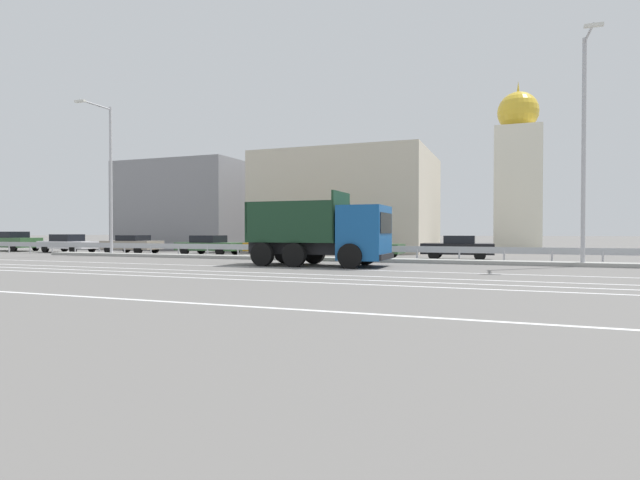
{
  "coord_description": "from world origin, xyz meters",
  "views": [
    {
      "loc": [
        9.69,
        -21.68,
        1.54
      ],
      "look_at": [
        1.06,
        1.05,
        1.12
      ],
      "focal_mm": 28.0,
      "sensor_mm": 36.0,
      "label": 1
    }
  ],
  "objects": [
    {
      "name": "background_building_0",
      "position": [
        -17.5,
        17.34,
        3.84
      ],
      "size": [
        11.13,
        9.59,
        7.68
      ],
      "primitive_type": "cube",
      "color": "gray",
      "rests_on": "ground_plane"
    },
    {
      "name": "median_guardrail",
      "position": [
        0.0,
        4.07,
        0.57
      ],
      "size": [
        65.91,
        0.09,
        0.78
      ],
      "color": "#9EA0A5",
      "rests_on": "ground_plane"
    },
    {
      "name": "parked_car_2",
      "position": [
        -14.95,
        6.21,
        0.67
      ],
      "size": [
        4.01,
        2.18,
        1.27
      ],
      "rotation": [
        0.0,
        0.0,
        1.62
      ],
      "color": "gray",
      "rests_on": "ground_plane"
    },
    {
      "name": "lane_strip_3",
      "position": [
        1.63,
        -7.76,
        0.0
      ],
      "size": [
        65.91,
        0.16,
        0.01
      ],
      "primitive_type": "cube",
      "color": "silver",
      "rests_on": "ground_plane"
    },
    {
      "name": "median_island",
      "position": [
        0.0,
        2.9,
        0.09
      ],
      "size": [
        36.25,
        1.1,
        0.18
      ],
      "primitive_type": "cube",
      "color": "gray",
      "rests_on": "ground_plane"
    },
    {
      "name": "street_lamp_1",
      "position": [
        12.72,
        2.6,
        5.46
      ],
      "size": [
        0.71,
        2.2,
        9.94
      ],
      "color": "#ADADB2",
      "rests_on": "ground_plane"
    },
    {
      "name": "dump_truck",
      "position": [
        2.52,
        -0.79,
        1.31
      ],
      "size": [
        6.38,
        2.74,
        3.28
      ],
      "rotation": [
        0.0,
        0.0,
        -1.57
      ],
      "color": "#144C8C",
      "rests_on": "ground_plane"
    },
    {
      "name": "lane_strip_1",
      "position": [
        1.63,
        -5.18,
        0.0
      ],
      "size": [
        65.91,
        0.16,
        0.01
      ],
      "primitive_type": "cube",
      "color": "silver",
      "rests_on": "ground_plane"
    },
    {
      "name": "church_tower",
      "position": [
        10.32,
        22.28,
        6.32
      ],
      "size": [
        3.6,
        3.6,
        13.8
      ],
      "color": "silver",
      "rests_on": "ground_plane"
    },
    {
      "name": "parked_car_3",
      "position": [
        -8.69,
        6.32,
        0.66
      ],
      "size": [
        4.49,
        2.11,
        1.28
      ],
      "rotation": [
        0.0,
        0.0,
        -1.61
      ],
      "color": "#335B33",
      "rests_on": "ground_plane"
    },
    {
      "name": "street_lamp_0",
      "position": [
        -13.64,
        2.68,
        5.19
      ],
      "size": [
        0.71,
        2.62,
        9.31
      ],
      "color": "#ADADB2",
      "rests_on": "ground_plane"
    },
    {
      "name": "parked_car_1",
      "position": [
        -20.42,
        5.79,
        0.68
      ],
      "size": [
        4.74,
        2.02,
        1.33
      ],
      "rotation": [
        0.0,
        0.0,
        -1.64
      ],
      "color": "silver",
      "rests_on": "ground_plane"
    },
    {
      "name": "ground_plane",
      "position": [
        0.0,
        0.0,
        0.0
      ],
      "size": [
        320.0,
        320.0,
        0.0
      ],
      "primitive_type": "plane",
      "color": "#605E5B"
    },
    {
      "name": "parked_car_5",
      "position": [
        2.13,
        5.99,
        0.68
      ],
      "size": [
        4.09,
        1.96,
        1.33
      ],
      "rotation": [
        0.0,
        0.0,
        1.52
      ],
      "color": "#335B33",
      "rests_on": "ground_plane"
    },
    {
      "name": "parked_car_4",
      "position": [
        -3.47,
        6.52,
        0.71
      ],
      "size": [
        5.01,
        2.21,
        1.43
      ],
      "rotation": [
        0.0,
        0.0,
        -1.65
      ],
      "color": "#B27A14",
      "rests_on": "ground_plane"
    },
    {
      "name": "median_road_sign",
      "position": [
        -0.62,
        2.9,
        1.08
      ],
      "size": [
        0.68,
        0.16,
        2.09
      ],
      "color": "white",
      "rests_on": "ground_plane"
    },
    {
      "name": "parked_car_0",
      "position": [
        -26.73,
        6.32,
        0.77
      ],
      "size": [
        4.45,
        2.18,
        1.52
      ],
      "rotation": [
        0.0,
        0.0,
        -1.63
      ],
      "color": "#335B33",
      "rests_on": "ground_plane"
    },
    {
      "name": "parked_car_6",
      "position": [
        7.09,
        6.4,
        0.68
      ],
      "size": [
        3.88,
        2.0,
        1.31
      ],
      "rotation": [
        0.0,
        0.0,
        1.61
      ],
      "color": "black",
      "rests_on": "ground_plane"
    },
    {
      "name": "background_building_1",
      "position": [
        -2.22,
        16.42,
        3.77
      ],
      "size": [
        12.81,
        10.96,
        7.54
      ],
      "primitive_type": "cube",
      "color": "beige",
      "rests_on": "ground_plane"
    },
    {
      "name": "lane_strip_4",
      "position": [
        1.63,
        -12.7,
        0.0
      ],
      "size": [
        65.91,
        0.16,
        0.01
      ],
      "primitive_type": "cube",
      "color": "silver",
      "rests_on": "ground_plane"
    },
    {
      "name": "lane_strip_0",
      "position": [
        1.63,
        -2.6,
        0.0
      ],
      "size": [
        65.91,
        0.16,
        0.01
      ],
      "primitive_type": "cube",
      "color": "silver",
      "rests_on": "ground_plane"
    },
    {
      "name": "lane_strip_2",
      "position": [
        1.63,
        -6.52,
        0.0
      ],
      "size": [
        65.91,
        0.16,
        0.01
      ],
      "primitive_type": "cube",
      "color": "silver",
      "rests_on": "ground_plane"
    }
  ]
}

